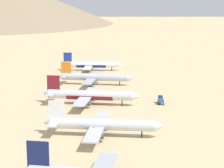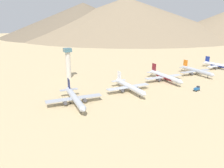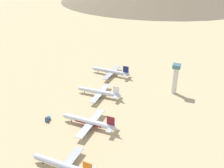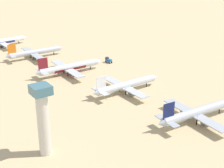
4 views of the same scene
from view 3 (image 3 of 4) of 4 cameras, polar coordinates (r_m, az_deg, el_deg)
ground_plane at (r=196.67m, az=-5.57°, el=-9.50°), size 1800.00×1800.00×0.00m
parked_jet_0 at (r=273.69m, az=-0.24°, el=2.88°), size 47.95×38.96×13.83m
parked_jet_1 at (r=232.54m, az=-2.96°, el=-1.84°), size 46.25×37.45×13.38m
parked_jet_2 at (r=192.77m, az=-5.24°, el=-8.63°), size 48.33×39.19×13.95m
parked_jet_3 at (r=160.81m, az=-11.09°, el=-17.87°), size 45.88×37.21×13.24m
service_truck at (r=206.41m, az=-14.58°, el=-7.69°), size 3.37×5.48×3.90m
control_tower at (r=239.84m, az=14.33°, el=1.49°), size 7.20×7.20×29.76m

